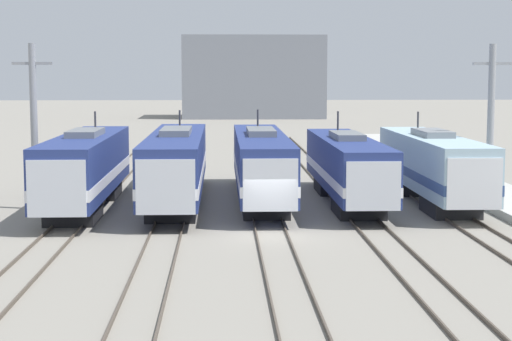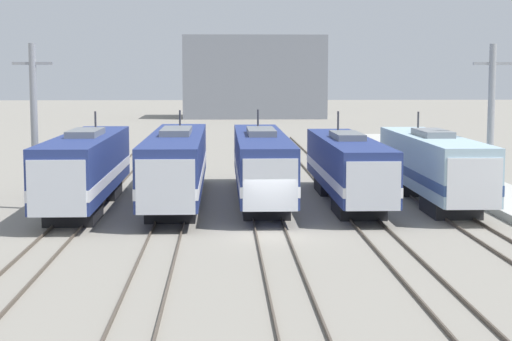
% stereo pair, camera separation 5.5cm
% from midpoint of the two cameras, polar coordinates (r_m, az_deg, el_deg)
% --- Properties ---
extents(ground_plane, '(400.00, 400.00, 0.00)m').
position_cam_midpoint_polar(ground_plane, '(39.76, 1.09, -4.37)').
color(ground_plane, gray).
extents(rail_pair_far_left, '(1.50, 120.00, 0.15)m').
position_cam_midpoint_polar(rail_pair_far_left, '(40.40, -13.03, -4.26)').
color(rail_pair_far_left, '#4C4238').
rests_on(rail_pair_far_left, ground_plane).
extents(rail_pair_center_left, '(1.51, 120.00, 0.15)m').
position_cam_midpoint_polar(rail_pair_center_left, '(39.77, -6.03, -4.29)').
color(rail_pair_center_left, '#4C4238').
rests_on(rail_pair_center_left, ground_plane).
extents(rail_pair_center, '(1.51, 120.00, 0.15)m').
position_cam_midpoint_polar(rail_pair_center, '(39.75, 1.09, -4.26)').
color(rail_pair_center, '#4C4238').
rests_on(rail_pair_center, ground_plane).
extents(rail_pair_center_right, '(1.51, 120.00, 0.15)m').
position_cam_midpoint_polar(rail_pair_center_right, '(40.34, 8.11, -4.17)').
color(rail_pair_center_right, '#4C4238').
rests_on(rail_pair_center_right, ground_plane).
extents(rail_pair_far_right, '(1.50, 120.00, 0.15)m').
position_cam_midpoint_polar(rail_pair_far_right, '(41.50, 14.83, -4.02)').
color(rail_pair_far_right, '#4C4238').
rests_on(rail_pair_far_right, ground_plane).
extents(locomotive_far_left, '(2.96, 17.36, 5.23)m').
position_cam_midpoint_polar(locomotive_far_left, '(47.99, -11.30, 0.11)').
color(locomotive_far_left, black).
rests_on(locomotive_far_left, ground_plane).
extents(locomotive_center_left, '(3.05, 20.00, 5.19)m').
position_cam_midpoint_polar(locomotive_center_left, '(49.22, -5.31, 0.34)').
color(locomotive_center_left, black).
rests_on(locomotive_center_left, ground_plane).
extents(locomotive_center, '(2.90, 19.57, 5.21)m').
position_cam_midpoint_polar(locomotive_center, '(49.70, 0.40, 0.39)').
color(locomotive_center, black).
rests_on(locomotive_center, ground_plane).
extents(locomotive_center_right, '(2.90, 17.65, 5.15)m').
position_cam_midpoint_polar(locomotive_center_right, '(49.28, 6.18, 0.19)').
color(locomotive_center_right, black).
rests_on(locomotive_center_right, ground_plane).
extents(locomotive_far_right, '(2.97, 16.88, 5.14)m').
position_cam_midpoint_polar(locomotive_far_right, '(50.03, 11.80, 0.27)').
color(locomotive_far_right, '#232326').
rests_on(locomotive_far_right, ground_plane).
extents(catenary_tower_left, '(2.19, 0.39, 9.13)m').
position_cam_midpoint_polar(catenary_tower_left, '(48.56, -14.54, 2.99)').
color(catenary_tower_left, gray).
rests_on(catenary_tower_left, ground_plane).
extents(catenary_tower_right, '(2.19, 0.39, 9.13)m').
position_cam_midpoint_polar(catenary_tower_right, '(49.80, 15.41, 3.05)').
color(catenary_tower_right, gray).
rests_on(catenary_tower_right, ground_plane).
extents(depot_building, '(23.52, 14.15, 13.66)m').
position_cam_midpoint_polar(depot_building, '(145.81, -0.14, 6.25)').
color(depot_building, gray).
rests_on(depot_building, ground_plane).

